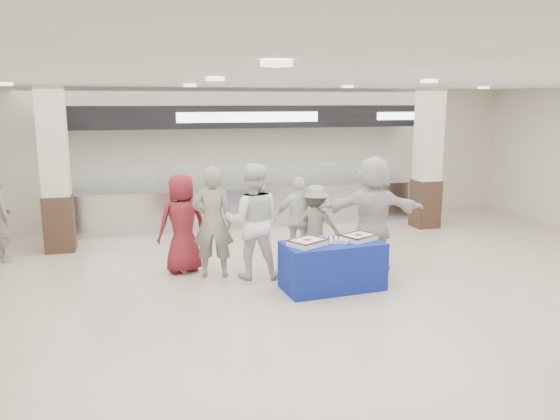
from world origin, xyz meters
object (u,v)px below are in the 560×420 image
object	(u,v)px
chef_short	(299,220)
soldier_b	(315,224)
display_table	(332,266)
soldier_bg	(0,218)
civilian_white	(373,213)
cupcake_tray	(334,240)
chef_tall	(253,221)
civilian_maroon	(182,223)
soldier_a	(213,222)
sheet_cake_right	(359,237)
sheet_cake_left	(307,242)

from	to	relation	value
chef_short	soldier_b	xyz separation A→B (m)	(0.25, -0.15, -0.07)
display_table	chef_short	bearing A→B (deg)	88.07
chef_short	soldier_bg	distance (m)	5.47
chef_short	civilian_white	world-z (taller)	civilian_white
cupcake_tray	soldier_b	bearing A→B (deg)	82.86
chef_tall	display_table	bearing A→B (deg)	152.49
civilian_maroon	soldier_bg	bearing A→B (deg)	-40.86
civilian_maroon	soldier_a	world-z (taller)	soldier_a
chef_tall	soldier_b	world-z (taller)	chef_tall
soldier_b	cupcake_tray	bearing A→B (deg)	104.74
cupcake_tray	soldier_b	size ratio (longest dim) A/B	0.32
display_table	civilian_maroon	xyz separation A→B (m)	(-2.17, 1.49, 0.48)
cupcake_tray	soldier_bg	world-z (taller)	soldier_bg
display_table	sheet_cake_right	size ratio (longest dim) A/B	2.55
sheet_cake_left	chef_short	bearing A→B (deg)	77.08
cupcake_tray	civilian_maroon	size ratio (longest dim) A/B	0.27
sheet_cake_left	civilian_maroon	world-z (taller)	civilian_maroon
chef_short	soldier_bg	size ratio (longest dim) A/B	0.98
sheet_cake_right	cupcake_tray	bearing A→B (deg)	-175.19
sheet_cake_right	chef_tall	distance (m)	1.75
sheet_cake_right	chef_tall	bearing A→B (deg)	150.85
display_table	chef_tall	xyz separation A→B (m)	(-1.07, 0.89, 0.58)
sheet_cake_right	soldier_a	size ratio (longest dim) A/B	0.33
sheet_cake_right	cupcake_tray	distance (m)	0.43
sheet_cake_right	civilian_white	bearing A→B (deg)	52.87
soldier_bg	chef_tall	bearing A→B (deg)	-147.57
sheet_cake_right	chef_tall	world-z (taller)	chef_tall
chef_short	soldier_b	bearing A→B (deg)	166.89
civilian_white	soldier_bg	world-z (taller)	civilian_white
cupcake_tray	soldier_a	bearing A→B (deg)	147.84
civilian_white	chef_tall	bearing A→B (deg)	13.07
cupcake_tray	civilian_white	distance (m)	1.33
civilian_white	soldier_bg	distance (m)	6.74
civilian_maroon	soldier_a	distance (m)	0.62
sheet_cake_left	soldier_a	xyz separation A→B (m)	(-1.27, 1.15, 0.13)
sheet_cake_right	chef_short	size ratio (longest dim) A/B	0.39
sheet_cake_left	sheet_cake_right	distance (m)	0.89
sheet_cake_left	sheet_cake_right	size ratio (longest dim) A/B	1.06
display_table	soldier_b	distance (m)	1.46
sheet_cake_left	soldier_bg	distance (m)	5.79
display_table	sheet_cake_right	xyz separation A→B (m)	(0.45, 0.05, 0.43)
soldier_b	civilian_white	xyz separation A→B (m)	(0.85, -0.58, 0.28)
cupcake_tray	soldier_a	size ratio (longest dim) A/B	0.25
sheet_cake_left	soldier_a	size ratio (longest dim) A/B	0.35
sheet_cake_right	chef_short	distance (m)	1.60
display_table	cupcake_tray	distance (m)	0.41
sheet_cake_left	soldier_a	world-z (taller)	soldier_a
display_table	chef_tall	bearing A→B (deg)	136.00
sheet_cake_right	chef_tall	size ratio (longest dim) A/B	0.32
chef_short	civilian_white	bearing A→B (deg)	164.01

